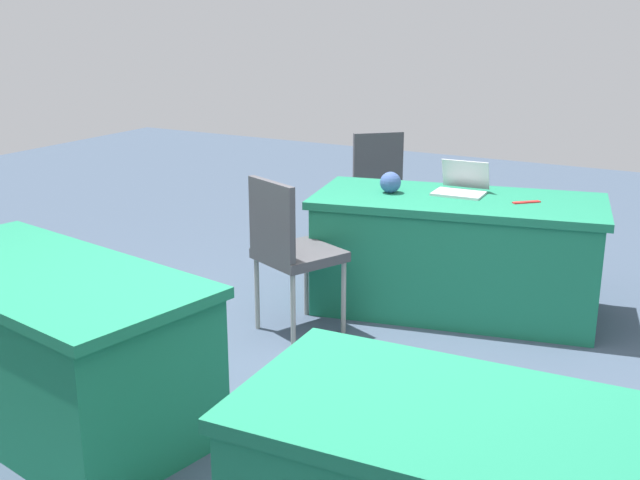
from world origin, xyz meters
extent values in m
plane|color=#3D4C60|center=(0.00, 0.00, 0.00)|extent=(14.40, 14.40, 0.00)
cube|color=#1E7A56|center=(-0.15, -1.79, 0.74)|extent=(1.97, 1.18, 0.05)
cube|color=#1E7A56|center=(-0.15, -1.79, 0.36)|extent=(1.89, 1.14, 0.71)
cube|color=#1E7A56|center=(1.08, 0.52, 0.74)|extent=(1.86, 1.10, 0.05)
cube|color=#1E7A56|center=(1.08, 0.52, 0.36)|extent=(1.78, 1.05, 0.71)
cube|color=#1E7A56|center=(-1.11, 0.85, 0.74)|extent=(1.48, 0.84, 0.05)
cylinder|color=#9E9993|center=(0.66, -1.23, 0.23)|extent=(0.03, 0.03, 0.46)
cylinder|color=#9E9993|center=(0.31, -1.08, 0.23)|extent=(0.03, 0.03, 0.46)
cylinder|color=#9E9993|center=(0.81, -0.88, 0.23)|extent=(0.03, 0.03, 0.46)
cylinder|color=#9E9993|center=(0.46, -0.73, 0.23)|extent=(0.03, 0.03, 0.46)
cube|color=#47474C|center=(0.56, -0.98, 0.49)|extent=(0.58, 0.58, 0.06)
cube|color=#47474C|center=(0.64, -0.80, 0.75)|extent=(0.40, 0.20, 0.45)
cylinder|color=#9E9993|center=(1.31, -2.99, 0.22)|extent=(0.03, 0.03, 0.45)
cylinder|color=#9E9993|center=(1.03, -3.25, 0.22)|extent=(0.03, 0.03, 0.45)
cylinder|color=#9E9993|center=(1.05, -2.71, 0.22)|extent=(0.03, 0.03, 0.45)
cylinder|color=#9E9993|center=(0.77, -2.97, 0.22)|extent=(0.03, 0.03, 0.45)
cube|color=#47474C|center=(1.04, -2.98, 0.48)|extent=(0.62, 0.62, 0.06)
cube|color=#47474C|center=(0.90, -2.83, 0.73)|extent=(0.33, 0.31, 0.45)
cube|color=silver|center=(-0.12, -1.86, 0.77)|extent=(0.33, 0.24, 0.02)
cube|color=#B7B7BC|center=(-0.11, -2.00, 0.87)|extent=(0.32, 0.09, 0.19)
sphere|color=#3F5999|center=(0.29, -1.70, 0.83)|extent=(0.14, 0.14, 0.14)
cube|color=red|center=(-0.56, -1.86, 0.76)|extent=(0.15, 0.15, 0.01)
camera|label=1|loc=(-1.72, 2.88, 1.92)|focal=43.73mm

